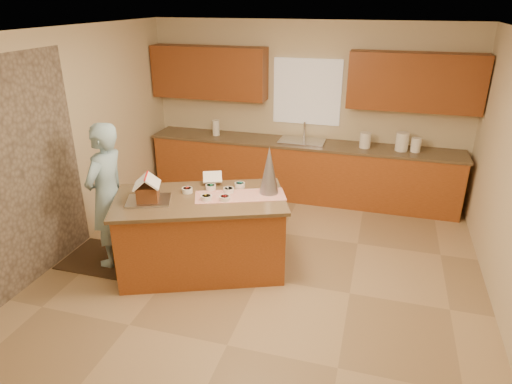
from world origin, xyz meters
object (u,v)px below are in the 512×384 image
island_base (202,236)px  tinsel_tree (269,170)px  boy (107,196)px  gingerbread_house (148,191)px

island_base → tinsel_tree: size_ratio=3.27×
island_base → tinsel_tree: bearing=3.7°
boy → island_base: bearing=99.9°
gingerbread_house → island_base: bearing=27.0°
boy → tinsel_tree: bearing=107.6°
tinsel_tree → gingerbread_house: (-1.21, -0.60, -0.15)m
island_base → boy: boy is taller
island_base → gingerbread_house: gingerbread_house is taller
tinsel_tree → boy: bearing=-165.4°
island_base → boy: size_ratio=1.05×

